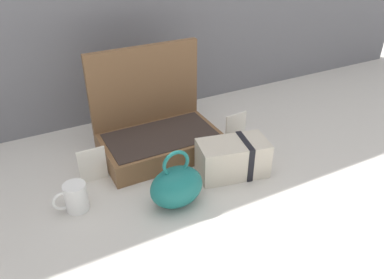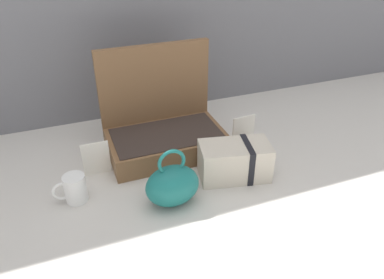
# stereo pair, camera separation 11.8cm
# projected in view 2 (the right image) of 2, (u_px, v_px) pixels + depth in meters

# --- Properties ---
(ground_plane) EXTENTS (6.00, 6.00, 0.00)m
(ground_plane) POSITION_uv_depth(u_px,v_px,m) (196.00, 177.00, 1.30)
(ground_plane) COLOR beige
(open_suitcase) EXTENTS (0.43, 0.27, 0.38)m
(open_suitcase) POSITION_uv_depth(u_px,v_px,m) (163.00, 128.00, 1.41)
(open_suitcase) COLOR brown
(open_suitcase) RESTS_ON ground_plane
(teal_pouch_handbag) EXTENTS (0.17, 0.12, 0.20)m
(teal_pouch_handbag) POSITION_uv_depth(u_px,v_px,m) (172.00, 185.00, 1.15)
(teal_pouch_handbag) COLOR #196B66
(teal_pouch_handbag) RESTS_ON ground_plane
(cream_toiletry_bag) EXTENTS (0.26, 0.17, 0.13)m
(cream_toiletry_bag) POSITION_uv_depth(u_px,v_px,m) (236.00, 161.00, 1.27)
(cream_toiletry_bag) COLOR beige
(cream_toiletry_bag) RESTS_ON ground_plane
(coffee_mug) EXTENTS (0.11, 0.07, 0.09)m
(coffee_mug) POSITION_uv_depth(u_px,v_px,m) (74.00, 189.00, 1.17)
(coffee_mug) COLOR white
(coffee_mug) RESTS_ON ground_plane
(info_card_left) EXTENTS (0.09, 0.01, 0.13)m
(info_card_left) POSITION_uv_depth(u_px,v_px,m) (243.00, 132.00, 1.43)
(info_card_left) COLOR white
(info_card_left) RESTS_ON ground_plane
(poster_card_right) EXTENTS (0.09, 0.01, 0.12)m
(poster_card_right) POSITION_uv_depth(u_px,v_px,m) (96.00, 158.00, 1.28)
(poster_card_right) COLOR white
(poster_card_right) RESTS_ON ground_plane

